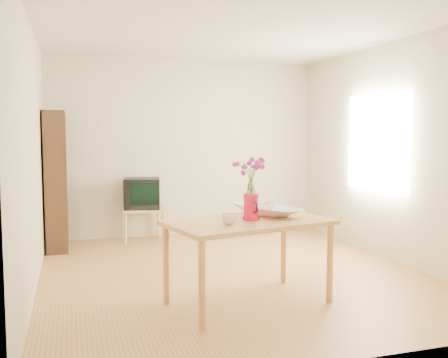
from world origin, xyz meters
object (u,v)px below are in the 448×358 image
object	(u,v)px
mug	(229,219)
television	(142,193)
pitcher	(251,208)
bowl	(266,189)
table	(249,229)

from	to	relation	value
mug	television	xyz separation A→B (m)	(-0.31, 3.10, -0.12)
pitcher	mug	world-z (taller)	pitcher
mug	bowl	distance (m)	0.66
mug	television	bearing A→B (deg)	-136.09
pitcher	mug	xyz separation A→B (m)	(-0.26, -0.16, -0.06)
television	pitcher	bearing A→B (deg)	-68.93
pitcher	mug	bearing A→B (deg)	-151.47
table	mug	size ratio (longest dim) A/B	13.17
pitcher	television	bearing A→B (deg)	96.87
table	mug	bearing A→B (deg)	-162.17
table	bowl	xyz separation A→B (m)	(0.27, 0.25, 0.33)
table	pitcher	world-z (taller)	pitcher
mug	bowl	world-z (taller)	bowl
mug	bowl	bearing A→B (deg)	166.53
pitcher	mug	distance (m)	0.31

